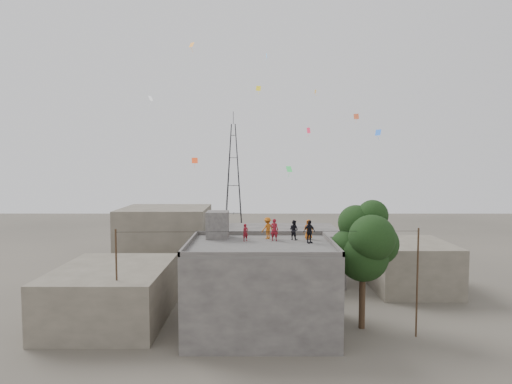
{
  "coord_description": "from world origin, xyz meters",
  "views": [
    {
      "loc": [
        -0.29,
        -29.16,
        11.69
      ],
      "look_at": [
        -0.32,
        0.58,
        9.69
      ],
      "focal_mm": 30.0,
      "sensor_mm": 36.0,
      "label": 1
    }
  ],
  "objects_px": {
    "transmission_tower": "(233,180)",
    "person_red_adult": "(274,230)",
    "person_dark_adult": "(309,232)",
    "stair_head_box": "(218,225)",
    "tree": "(365,243)"
  },
  "relations": [
    {
      "from": "transmission_tower",
      "to": "stair_head_box",
      "type": "bearing_deg",
      "value": -88.77
    },
    {
      "from": "tree",
      "to": "person_red_adult",
      "type": "bearing_deg",
      "value": 172.78
    },
    {
      "from": "stair_head_box",
      "to": "person_dark_adult",
      "type": "xyz_separation_m",
      "value": [
        6.61,
        -2.1,
        -0.19
      ]
    },
    {
      "from": "stair_head_box",
      "to": "person_red_adult",
      "type": "distance_m",
      "value": 4.37
    },
    {
      "from": "tree",
      "to": "person_dark_adult",
      "type": "xyz_separation_m",
      "value": [
        -3.95,
        -0.1,
        0.81
      ]
    },
    {
      "from": "tree",
      "to": "person_dark_adult",
      "type": "bearing_deg",
      "value": -178.57
    },
    {
      "from": "transmission_tower",
      "to": "person_dark_adult",
      "type": "bearing_deg",
      "value": -79.37
    },
    {
      "from": "person_red_adult",
      "to": "person_dark_adult",
      "type": "height_order",
      "value": "person_dark_adult"
    },
    {
      "from": "tree",
      "to": "person_red_adult",
      "type": "xyz_separation_m",
      "value": [
        -6.36,
        0.81,
        0.8
      ]
    },
    {
      "from": "transmission_tower",
      "to": "person_red_adult",
      "type": "bearing_deg",
      "value": -82.61
    },
    {
      "from": "tree",
      "to": "person_dark_adult",
      "type": "relative_size",
      "value": 5.6
    },
    {
      "from": "stair_head_box",
      "to": "tree",
      "type": "height_order",
      "value": "tree"
    },
    {
      "from": "stair_head_box",
      "to": "person_red_adult",
      "type": "xyz_separation_m",
      "value": [
        4.2,
        -1.2,
        -0.2
      ]
    },
    {
      "from": "stair_head_box",
      "to": "transmission_tower",
      "type": "bearing_deg",
      "value": 91.23
    },
    {
      "from": "tree",
      "to": "person_red_adult",
      "type": "distance_m",
      "value": 6.46
    }
  ]
}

